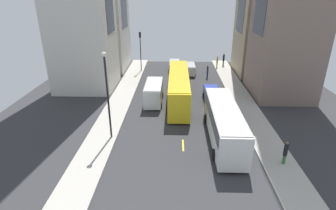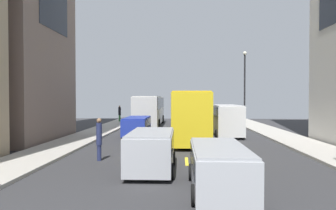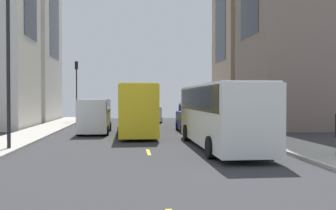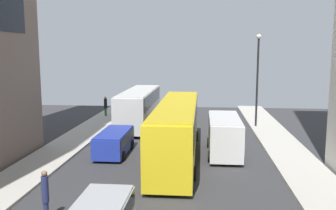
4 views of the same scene
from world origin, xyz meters
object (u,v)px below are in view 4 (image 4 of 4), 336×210
Objects in this scene: pedestrian_crossing_mid at (45,193)px; pedestrian_crossing_near at (106,106)px; streetcar_yellow at (177,125)px; car_blue_1 at (114,141)px; delivery_van_white at (224,133)px; city_bus_white at (139,105)px.

pedestrian_crossing_mid is 1.04× the size of pedestrian_crossing_near.
car_blue_1 is (-4.29, 0.20, -1.20)m from streetcar_yellow.
streetcar_yellow is at bearing -166.11° from delivery_van_white.
pedestrian_crossing_mid is at bearing -174.77° from pedestrian_crossing_near.
delivery_van_white is 7.50m from car_blue_1.
pedestrian_crossing_near is at bearing 25.21° from pedestrian_crossing_mid.
car_blue_1 is 2.20× the size of pedestrian_crossing_mid.
pedestrian_crossing_mid is (-7.92, -10.61, -0.35)m from delivery_van_white.
streetcar_yellow is at bearing -66.99° from city_bus_white.
pedestrian_crossing_near is at bearing 121.41° from streetcar_yellow.
streetcar_yellow is 4.46m from car_blue_1.
delivery_van_white is (3.17, 0.78, -0.61)m from streetcar_yellow.
city_bus_white reaches higher than delivery_van_white.
pedestrian_crossing_near is (-3.81, 23.85, 0.08)m from pedestrian_crossing_mid.
city_bus_white is 1.93× the size of delivery_van_white.
delivery_van_white is at bearing 13.89° from streetcar_yellow.
delivery_van_white is at bearing -20.61° from pedestrian_crossing_mid.
pedestrian_crossing_near is (-8.57, 14.03, -0.88)m from streetcar_yellow.
streetcar_yellow is at bearing -2.61° from car_blue_1.
streetcar_yellow is 3.07× the size of car_blue_1.
streetcar_yellow is 16.46m from pedestrian_crossing_near.
car_blue_1 is (-0.08, -9.74, -1.08)m from city_bus_white.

